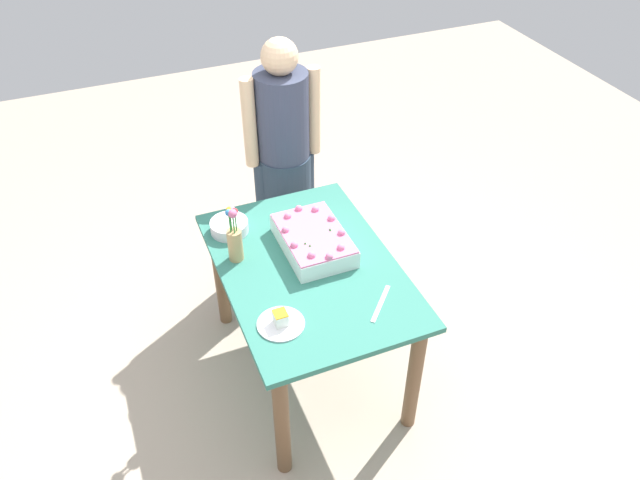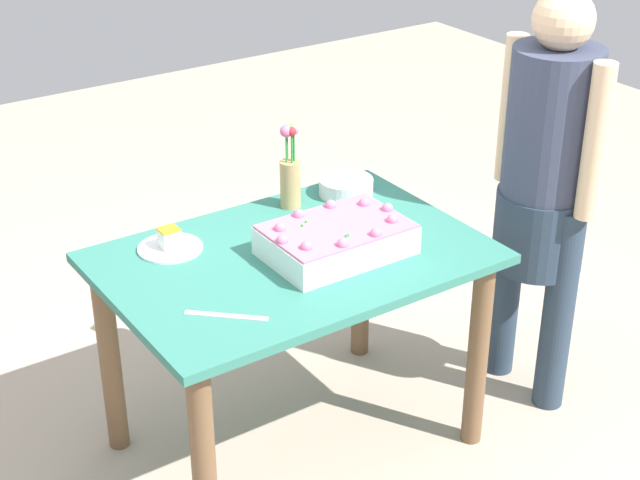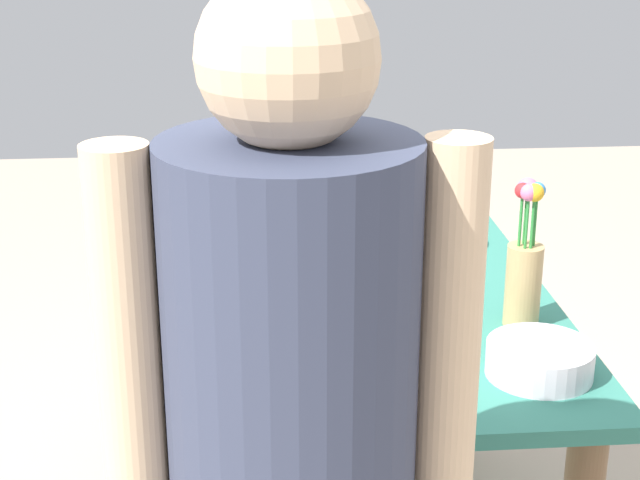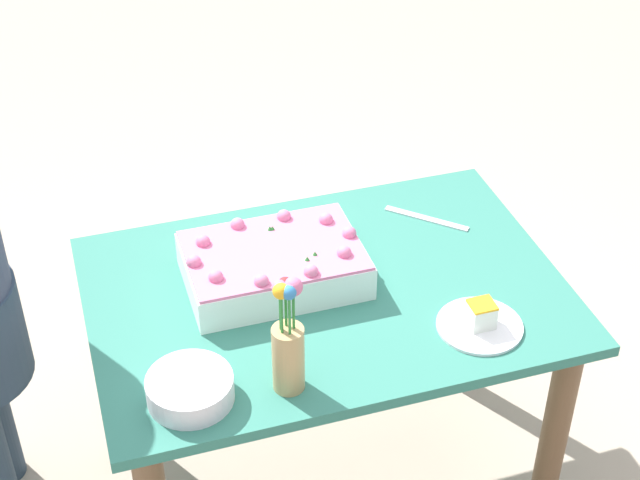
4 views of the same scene
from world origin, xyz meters
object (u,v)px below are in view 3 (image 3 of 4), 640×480
at_px(cake_knife, 261,240).
at_px(fruit_bowl, 540,360).
at_px(flower_vase, 524,266).
at_px(serving_plate_with_slice, 445,235).
at_px(sheet_cake, 333,293).

relative_size(cake_knife, fruit_bowl, 1.26).
relative_size(cake_knife, flower_vase, 0.80).
bearing_deg(flower_vase, serving_plate_with_slice, 6.31).
distance_m(sheet_cake, fruit_bowl, 0.44).
distance_m(cake_knife, flower_vase, 0.74).
distance_m(cake_knife, fruit_bowl, 0.89).
relative_size(sheet_cake, cake_knife, 1.83).
xyz_separation_m(serving_plate_with_slice, cake_knife, (0.05, 0.45, -0.02)).
xyz_separation_m(sheet_cake, flower_vase, (-0.07, -0.37, 0.07)).
xyz_separation_m(sheet_cake, cake_knife, (0.47, 0.13, -0.05)).
bearing_deg(cake_knife, sheet_cake, 58.98).
distance_m(flower_vase, fruit_bowl, 0.24).
relative_size(serving_plate_with_slice, flower_vase, 0.69).
bearing_deg(cake_knife, flower_vase, 86.34).
xyz_separation_m(sheet_cake, fruit_bowl, (-0.28, -0.34, -0.02)).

